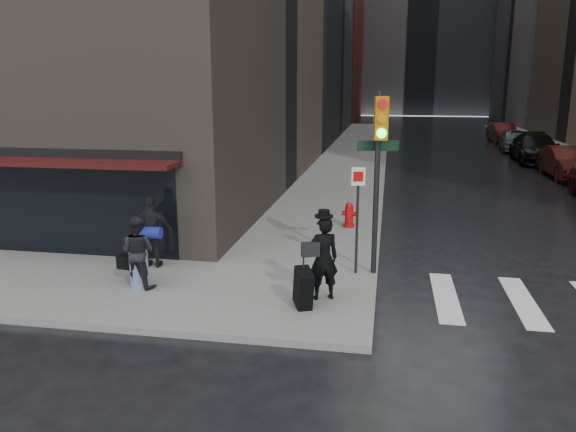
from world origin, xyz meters
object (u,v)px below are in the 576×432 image
man_overcoat (319,263)px  parked_car_2 (567,163)px  traffic_light (377,159)px  man_jeans (138,252)px  man_greycoat (152,231)px  fire_hydrant (349,216)px  parked_car_3 (536,148)px  parked_car_4 (514,140)px  parked_car_5 (503,133)px

man_overcoat → parked_car_2: 20.71m
traffic_light → parked_car_2: (8.81, 16.35, -2.11)m
traffic_light → parked_car_2: traffic_light is taller
man_jeans → traffic_light: traffic_light is taller
man_greycoat → fire_hydrant: man_greycoat is taller
traffic_light → man_greycoat: bearing=171.7°
man_jeans → fire_hydrant: 7.43m
traffic_light → parked_car_3: (8.71, 22.09, -2.05)m
fire_hydrant → parked_car_4: parked_car_4 is taller
parked_car_2 → parked_car_4: size_ratio=1.08×
traffic_light → fire_hydrant: 5.05m
parked_car_3 → parked_car_4: size_ratio=1.31×
man_greycoat → parked_car_4: man_greycoat is taller
parked_car_2 → parked_car_5: size_ratio=1.01×
man_overcoat → fire_hydrant: man_overcoat is taller
man_jeans → traffic_light: (5.05, 1.77, 1.92)m
parked_car_2 → parked_car_4: bearing=89.9°
traffic_light → parked_car_5: (8.95, 33.56, -2.11)m
parked_car_2 → parked_car_5: (0.14, 17.21, -0.00)m
parked_car_2 → man_greycoat: bearing=-131.1°
man_greycoat → parked_car_4: (13.94, 28.22, -0.30)m
man_greycoat → parked_car_3: 26.50m
man_jeans → parked_car_2: bearing=-118.2°
man_jeans → parked_car_5: 38.00m
man_jeans → parked_car_5: (13.99, 35.33, -0.20)m
fire_hydrant → man_overcoat: bearing=-91.5°
parked_car_4 → fire_hydrant: bearing=-107.0°
man_jeans → parked_car_2: size_ratio=0.35×
man_overcoat → parked_car_4: size_ratio=0.45×
parked_car_3 → man_overcoat: bearing=-109.7°
man_overcoat → parked_car_3: 25.87m
man_greycoat → parked_car_3: size_ratio=0.31×
parked_car_4 → parked_car_5: size_ratio=0.93×
man_jeans → fire_hydrant: man_jeans is taller
parked_car_2 → parked_car_5: parked_car_2 is taller
man_overcoat → parked_car_3: size_ratio=0.34×
traffic_light → parked_car_3: traffic_light is taller
parked_car_2 → man_overcoat: bearing=-119.4°
parked_car_3 → parked_car_5: size_ratio=1.23×
parked_car_2 → parked_car_5: bearing=88.5°
fire_hydrant → parked_car_2: 15.41m
man_jeans → parked_car_3: man_jeans is taller
parked_car_4 → parked_car_2: bearing=-84.1°
man_overcoat → parked_car_5: (10.00, 35.43, -0.20)m
parked_car_2 → parked_car_3: size_ratio=0.82×
man_jeans → parked_car_5: size_ratio=0.35×
man_overcoat → parked_car_5: size_ratio=0.42×
man_jeans → parked_car_3: (13.75, 23.86, -0.14)m
parked_car_5 → parked_car_3: bearing=-93.1°
parked_car_4 → parked_car_5: 5.75m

